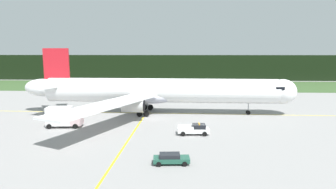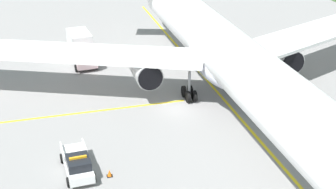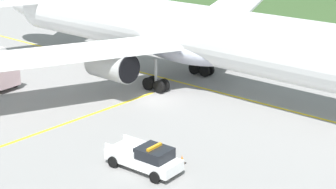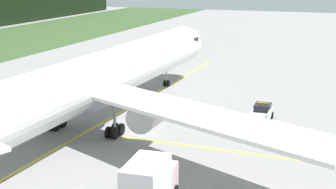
{
  "view_description": "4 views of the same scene",
  "coord_description": "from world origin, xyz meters",
  "px_view_note": "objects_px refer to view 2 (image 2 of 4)",
  "views": [
    {
      "loc": [
        6.21,
        -57.64,
        13.84
      ],
      "look_at": [
        3.37,
        5.7,
        4.18
      ],
      "focal_mm": 30.84,
      "sensor_mm": 36.0,
      "label": 1
    },
    {
      "loc": [
        42.49,
        -13.75,
        22.48
      ],
      "look_at": [
        2.29,
        -1.65,
        2.81
      ],
      "focal_mm": 53.5,
      "sensor_mm": 36.0,
      "label": 2
    },
    {
      "loc": [
        30.25,
        -34.73,
        16.17
      ],
      "look_at": [
        3.68,
        -2.92,
        2.04
      ],
      "focal_mm": 58.56,
      "sensor_mm": 36.0,
      "label": 3
    },
    {
      "loc": [
        -44.9,
        -19.76,
        16.29
      ],
      "look_at": [
        2.2,
        -2.35,
        3.79
      ],
      "focal_mm": 53.84,
      "sensor_mm": 36.0,
      "label": 4
    }
  ],
  "objects_px": {
    "ops_pickup_truck": "(77,163)",
    "airliner": "(233,60)",
    "catering_truck": "(81,48)",
    "apron_cone": "(109,173)"
  },
  "relations": [
    {
      "from": "catering_truck",
      "to": "apron_cone",
      "type": "relative_size",
      "value": 11.03
    },
    {
      "from": "apron_cone",
      "to": "ops_pickup_truck",
      "type": "bearing_deg",
      "value": -116.77
    },
    {
      "from": "airliner",
      "to": "apron_cone",
      "type": "height_order",
      "value": "airliner"
    },
    {
      "from": "catering_truck",
      "to": "ops_pickup_truck",
      "type": "bearing_deg",
      "value": -8.68
    },
    {
      "from": "airliner",
      "to": "apron_cone",
      "type": "relative_size",
      "value": 103.88
    },
    {
      "from": "ops_pickup_truck",
      "to": "apron_cone",
      "type": "bearing_deg",
      "value": 63.23
    },
    {
      "from": "ops_pickup_truck",
      "to": "catering_truck",
      "type": "xyz_separation_m",
      "value": [
        -23.69,
        3.62,
        1.04
      ]
    },
    {
      "from": "ops_pickup_truck",
      "to": "airliner",
      "type": "bearing_deg",
      "value": 114.49
    },
    {
      "from": "ops_pickup_truck",
      "to": "apron_cone",
      "type": "xyz_separation_m",
      "value": [
        1.17,
        2.31,
        -0.62
      ]
    },
    {
      "from": "airliner",
      "to": "ops_pickup_truck",
      "type": "xyz_separation_m",
      "value": [
        7.39,
        -16.23,
        -4.11
      ]
    }
  ]
}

